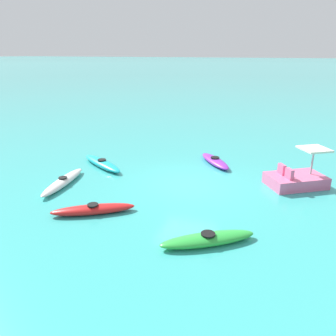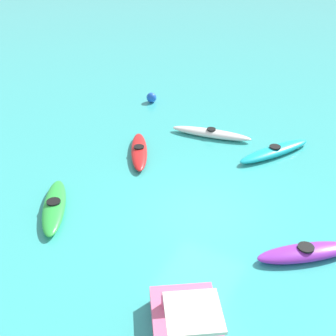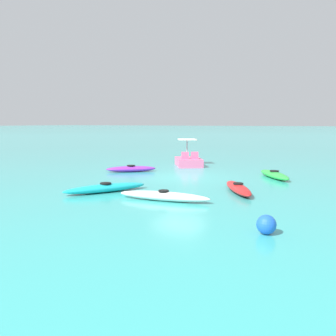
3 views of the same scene
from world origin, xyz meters
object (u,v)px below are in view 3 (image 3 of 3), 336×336
object	(u,v)px
kayak_white	(164,196)
kayak_purple	(131,169)
kayak_green	(274,175)
kayak_red	(238,188)
kayak_cyan	(106,188)
buoy_blue	(266,225)
pedal_boat_pink	(188,161)

from	to	relation	value
kayak_white	kayak_purple	bearing A→B (deg)	-136.50
kayak_green	kayak_white	world-z (taller)	same
kayak_red	kayak_purple	world-z (taller)	same
kayak_cyan	buoy_blue	size ratio (longest dim) A/B	6.79
kayak_cyan	buoy_blue	xyz separation A→B (m)	(2.31, 6.84, 0.08)
kayak_purple	kayak_green	bearing A→B (deg)	102.11
kayak_green	pedal_boat_pink	size ratio (longest dim) A/B	1.02
kayak_red	kayak_white	bearing A→B (deg)	-33.21
kayak_cyan	kayak_purple	size ratio (longest dim) A/B	1.28
kayak_cyan	kayak_white	world-z (taller)	same
kayak_cyan	pedal_boat_pink	size ratio (longest dim) A/B	1.16
kayak_cyan	kayak_purple	distance (m)	5.85
kayak_white	buoy_blue	world-z (taller)	buoy_blue
kayak_white	buoy_blue	distance (m)	4.56
kayak_red	kayak_green	xyz separation A→B (m)	(-4.40, 0.42, 0.00)
kayak_white	kayak_cyan	bearing A→B (deg)	-95.11
kayak_cyan	kayak_green	distance (m)	8.51
kayak_cyan	kayak_purple	world-z (taller)	same
pedal_boat_pink	kayak_white	bearing A→B (deg)	20.95
buoy_blue	kayak_purple	bearing A→B (deg)	-129.19
kayak_red	buoy_blue	xyz separation A→B (m)	(4.81, 2.27, 0.08)
kayak_cyan	pedal_boat_pink	xyz separation A→B (m)	(-9.30, -0.88, 0.17)
kayak_green	pedal_boat_pink	xyz separation A→B (m)	(-2.40, -5.87, 0.17)
kayak_cyan	pedal_boat_pink	bearing A→B (deg)	-174.58
kayak_white	pedal_boat_pink	distance (m)	10.22
kayak_red	kayak_white	world-z (taller)	same
kayak_purple	pedal_boat_pink	world-z (taller)	pedal_boat_pink
kayak_red	kayak_green	distance (m)	4.42
kayak_cyan	kayak_white	size ratio (longest dim) A/B	0.96
buoy_blue	kayak_cyan	bearing A→B (deg)	-108.67
kayak_green	kayak_purple	xyz separation A→B (m)	(1.60, -7.48, 0.00)
kayak_purple	pedal_boat_pink	xyz separation A→B (m)	(-4.00, 1.61, 0.17)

